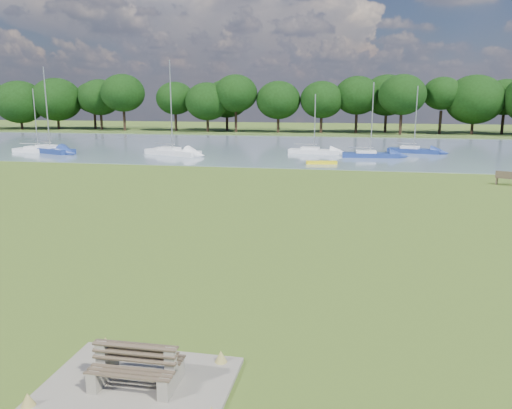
% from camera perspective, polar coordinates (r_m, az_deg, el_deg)
% --- Properties ---
extents(ground, '(220.00, 220.00, 0.00)m').
position_cam_1_polar(ground, '(24.72, 0.08, -2.96)').
color(ground, olive).
extents(river, '(220.00, 40.00, 0.10)m').
position_cam_1_polar(river, '(65.90, 7.16, 6.40)').
color(river, gray).
rests_on(river, ground).
extents(far_bank, '(220.00, 20.00, 0.40)m').
position_cam_1_polar(far_bank, '(95.75, 8.48, 8.11)').
color(far_bank, '#4C6626').
rests_on(far_bank, ground).
extents(concrete_pad, '(4.20, 3.20, 0.10)m').
position_cam_1_polar(concrete_pad, '(12.26, -13.40, -19.53)').
color(concrete_pad, gray).
rests_on(concrete_pad, ground).
extents(bench_pair, '(1.97, 1.18, 1.05)m').
position_cam_1_polar(bench_pair, '(12.02, -13.51, -17.58)').
color(bench_pair, gray).
rests_on(bench_pair, concrete_pad).
extents(riverbank_bench, '(1.78, 1.16, 1.06)m').
position_cam_1_polar(riverbank_bench, '(41.85, 26.83, 2.70)').
color(riverbank_bench, brown).
rests_on(riverbank_bench, ground).
extents(kayak, '(3.08, 1.22, 0.30)m').
position_cam_1_polar(kayak, '(49.62, 7.50, 4.78)').
color(kayak, yellow).
rests_on(kayak, river).
extents(tree_line, '(131.96, 8.96, 10.85)m').
position_cam_1_polar(tree_line, '(91.88, 5.58, 12.04)').
color(tree_line, black).
rests_on(tree_line, far_bank).
extents(sailboat_0, '(6.14, 3.35, 7.73)m').
position_cam_1_polar(sailboat_0, '(62.19, 17.53, 6.08)').
color(sailboat_0, navy).
rests_on(sailboat_0, river).
extents(sailboat_2, '(6.22, 2.17, 8.01)m').
position_cam_1_polar(sailboat_2, '(56.24, 12.88, 5.74)').
color(sailboat_2, navy).
rests_on(sailboat_2, river).
extents(sailboat_3, '(7.28, 4.51, 10.48)m').
position_cam_1_polar(sailboat_3, '(58.25, -9.58, 6.15)').
color(sailboat_3, silver).
rests_on(sailboat_3, river).
extents(sailboat_4, '(7.36, 4.74, 9.91)m').
position_cam_1_polar(sailboat_4, '(64.32, -22.51, 5.97)').
color(sailboat_4, navy).
rests_on(sailboat_4, river).
extents(sailboat_6, '(6.03, 2.30, 6.81)m').
position_cam_1_polar(sailboat_6, '(58.92, 6.59, 6.23)').
color(sailboat_6, silver).
rests_on(sailboat_6, river).
extents(sailboat_7, '(5.95, 1.74, 7.44)m').
position_cam_1_polar(sailboat_7, '(65.44, -23.70, 5.86)').
color(sailboat_7, silver).
rests_on(sailboat_7, river).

